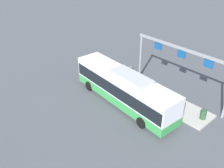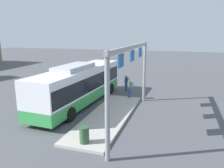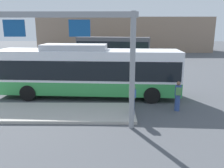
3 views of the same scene
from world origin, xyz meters
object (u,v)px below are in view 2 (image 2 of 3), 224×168
Objects in this scene: bus_main at (80,83)px; person_boarding at (126,83)px; trash_bin at (84,135)px; person_waiting_near at (130,88)px.

bus_main reaches higher than person_boarding.
person_boarding is 1.86× the size of trash_bin.
trash_bin is (-9.14, 0.35, -0.44)m from person_waiting_near.
person_boarding is at bearing -24.61° from bus_main.
bus_main is 4.58m from person_waiting_near.
person_waiting_near is 9.16m from trash_bin.
person_boarding is (5.21, -2.73, -0.92)m from bus_main.
bus_main reaches higher than person_waiting_near.
person_waiting_near is at bearing 121.13° from person_boarding.
person_waiting_near is (-2.59, -0.95, 0.16)m from person_boarding.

